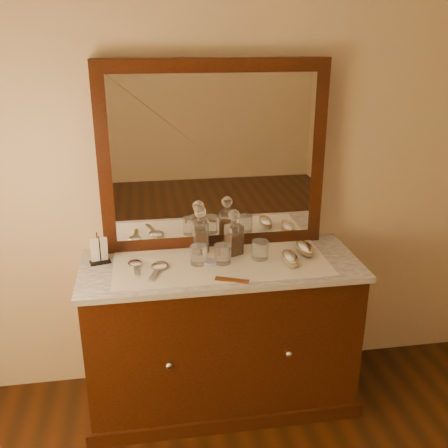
# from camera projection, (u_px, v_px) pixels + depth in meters

# --- Properties ---
(dresser_cabinet) EXTENTS (1.40, 0.55, 0.82)m
(dresser_cabinet) POSITION_uv_depth(u_px,v_px,m) (221.00, 335.00, 2.81)
(dresser_cabinet) COLOR black
(dresser_cabinet) RESTS_ON floor
(dresser_plinth) EXTENTS (1.46, 0.59, 0.08)m
(dresser_plinth) POSITION_uv_depth(u_px,v_px,m) (221.00, 390.00, 2.94)
(dresser_plinth) COLOR black
(dresser_plinth) RESTS_ON floor
(knob_left) EXTENTS (0.04, 0.04, 0.04)m
(knob_left) POSITION_uv_depth(u_px,v_px,m) (169.00, 366.00, 2.48)
(knob_left) COLOR silver
(knob_left) RESTS_ON dresser_cabinet
(knob_right) EXTENTS (0.04, 0.04, 0.04)m
(knob_right) POSITION_uv_depth(u_px,v_px,m) (289.00, 354.00, 2.57)
(knob_right) COLOR silver
(knob_right) RESTS_ON dresser_cabinet
(marble_top) EXTENTS (1.44, 0.59, 0.03)m
(marble_top) POSITION_uv_depth(u_px,v_px,m) (221.00, 265.00, 2.66)
(marble_top) COLOR white
(marble_top) RESTS_ON dresser_cabinet
(mirror_frame) EXTENTS (1.20, 0.08, 1.00)m
(mirror_frame) POSITION_uv_depth(u_px,v_px,m) (214.00, 157.00, 2.70)
(mirror_frame) COLOR black
(mirror_frame) RESTS_ON marble_top
(mirror_glass) EXTENTS (1.06, 0.01, 0.86)m
(mirror_glass) POSITION_uv_depth(u_px,v_px,m) (214.00, 158.00, 2.67)
(mirror_glass) COLOR white
(mirror_glass) RESTS_ON marble_top
(lace_runner) EXTENTS (1.10, 0.45, 0.00)m
(lace_runner) POSITION_uv_depth(u_px,v_px,m) (222.00, 264.00, 2.63)
(lace_runner) COLOR beige
(lace_runner) RESTS_ON marble_top
(pin_dish) EXTENTS (0.10, 0.10, 0.01)m
(pin_dish) POSITION_uv_depth(u_px,v_px,m) (210.00, 262.00, 2.63)
(pin_dish) COLOR white
(pin_dish) RESTS_ON lace_runner
(comb) EXTENTS (0.16, 0.09, 0.01)m
(comb) POSITION_uv_depth(u_px,v_px,m) (232.00, 280.00, 2.44)
(comb) COLOR brown
(comb) RESTS_ON lace_runner
(napkin_rack) EXTENTS (0.12, 0.09, 0.16)m
(napkin_rack) POSITION_uv_depth(u_px,v_px,m) (99.00, 251.00, 2.63)
(napkin_rack) COLOR black
(napkin_rack) RESTS_ON marble_top
(decanter_left) EXTENTS (0.08, 0.08, 0.26)m
(decanter_left) POSITION_uv_depth(u_px,v_px,m) (200.00, 234.00, 2.75)
(decanter_left) COLOR brown
(decanter_left) RESTS_ON lace_runner
(decanter_right) EXTENTS (0.10, 0.10, 0.25)m
(decanter_right) POSITION_uv_depth(u_px,v_px,m) (234.00, 237.00, 2.71)
(decanter_right) COLOR brown
(decanter_right) RESTS_ON lace_runner
(brush_near) EXTENTS (0.08, 0.17, 0.05)m
(brush_near) POSITION_uv_depth(u_px,v_px,m) (290.00, 258.00, 2.63)
(brush_near) COLOR #98805D
(brush_near) RESTS_ON lace_runner
(brush_far) EXTENTS (0.09, 0.18, 0.05)m
(brush_far) POSITION_uv_depth(u_px,v_px,m) (305.00, 248.00, 2.75)
(brush_far) COLOR #98805D
(brush_far) RESTS_ON lace_runner
(hand_mirror_outer) EXTENTS (0.08, 0.19, 0.02)m
(hand_mirror_outer) POSITION_uv_depth(u_px,v_px,m) (135.00, 265.00, 2.60)
(hand_mirror_outer) COLOR silver
(hand_mirror_outer) RESTS_ON lace_runner
(hand_mirror_inner) EXTENTS (0.12, 0.23, 0.02)m
(hand_mirror_inner) POSITION_uv_depth(u_px,v_px,m) (159.00, 267.00, 2.56)
(hand_mirror_inner) COLOR silver
(hand_mirror_inner) RESTS_ON lace_runner
(tumblers) EXTENTS (0.41, 0.11, 0.10)m
(tumblers) POSITION_uv_depth(u_px,v_px,m) (227.00, 253.00, 2.63)
(tumblers) COLOR white
(tumblers) RESTS_ON lace_runner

